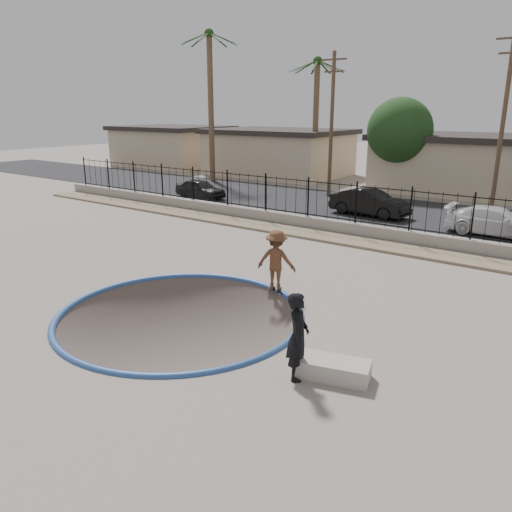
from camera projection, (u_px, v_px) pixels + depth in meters
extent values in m
cube|color=gray|center=(368.00, 251.00, 24.53)|extent=(120.00, 120.00, 2.20)
torus|color=#2A4C88|center=(181.00, 315.00, 14.16)|extent=(7.04, 7.04, 0.20)
cube|color=#958362|center=(343.00, 240.00, 22.04)|extent=(42.00, 1.60, 0.11)
cube|color=gray|center=(355.00, 229.00, 22.82)|extent=(42.00, 0.45, 0.60)
cube|color=black|center=(355.00, 221.00, 22.70)|extent=(40.00, 0.04, 0.03)
cube|color=black|center=(357.00, 186.00, 22.25)|extent=(40.00, 0.04, 0.04)
cube|color=black|center=(406.00, 212.00, 28.08)|extent=(90.00, 8.00, 0.04)
cube|color=tan|center=(172.00, 148.00, 50.77)|extent=(10.00, 8.00, 3.50)
cube|color=#2B2623|center=(171.00, 128.00, 50.22)|extent=(10.60, 8.60, 0.40)
cube|color=tan|center=(279.00, 154.00, 43.42)|extent=(11.00, 8.00, 3.50)
cube|color=#2B2623|center=(279.00, 131.00, 42.87)|extent=(11.60, 8.60, 0.40)
cube|color=tan|center=(457.00, 166.00, 34.94)|extent=(10.00, 8.00, 3.50)
cube|color=#2B2623|center=(460.00, 137.00, 34.38)|extent=(10.60, 8.60, 0.40)
cylinder|color=brown|center=(211.00, 110.00, 38.45)|extent=(0.44, 0.44, 11.00)
sphere|color=#1E4016|center=(209.00, 33.00, 36.90)|extent=(0.70, 0.70, 0.70)
cylinder|color=brown|center=(316.00, 124.00, 37.87)|extent=(0.44, 0.44, 9.00)
sphere|color=#1E4016|center=(318.00, 61.00, 36.61)|extent=(0.70, 0.70, 0.70)
cylinder|color=#473323|center=(331.00, 127.00, 31.74)|extent=(0.24, 0.24, 9.00)
cube|color=#473323|center=(334.00, 59.00, 30.60)|extent=(1.70, 0.10, 0.10)
cube|color=#473323|center=(334.00, 71.00, 30.80)|extent=(1.30, 0.10, 0.10)
cylinder|color=#473323|center=(502.00, 126.00, 26.02)|extent=(0.24, 0.24, 9.50)
cube|color=#473323|center=(512.00, 53.00, 25.01)|extent=(1.30, 0.10, 0.10)
cylinder|color=#473323|center=(396.00, 171.00, 34.00)|extent=(0.34, 0.34, 3.00)
sphere|color=#143311|center=(400.00, 130.00, 33.23)|extent=(4.32, 4.32, 4.32)
imported|color=brown|center=(276.00, 263.00, 15.67)|extent=(1.39, 1.04, 1.92)
cube|color=black|center=(276.00, 290.00, 15.93)|extent=(0.86, 0.42, 0.02)
cylinder|color=silver|center=(268.00, 289.00, 16.10)|extent=(0.06, 0.04, 0.05)
cylinder|color=silver|center=(272.00, 288.00, 16.19)|extent=(0.06, 0.04, 0.05)
cylinder|color=silver|center=(280.00, 294.00, 15.68)|extent=(0.06, 0.04, 0.05)
cylinder|color=silver|center=(284.00, 293.00, 15.78)|extent=(0.06, 0.04, 0.05)
imported|color=black|center=(298.00, 336.00, 10.61)|extent=(0.73, 0.85, 1.96)
cube|color=#ACA399|center=(333.00, 369.00, 10.84)|extent=(1.73, 1.10, 0.40)
imported|color=black|center=(200.00, 189.00, 32.08)|extent=(3.63, 1.59, 1.22)
imported|color=black|center=(370.00, 202.00, 26.88)|extent=(4.42, 1.88, 1.42)
imported|color=white|center=(496.00, 221.00, 22.73)|extent=(4.39, 1.84, 1.27)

